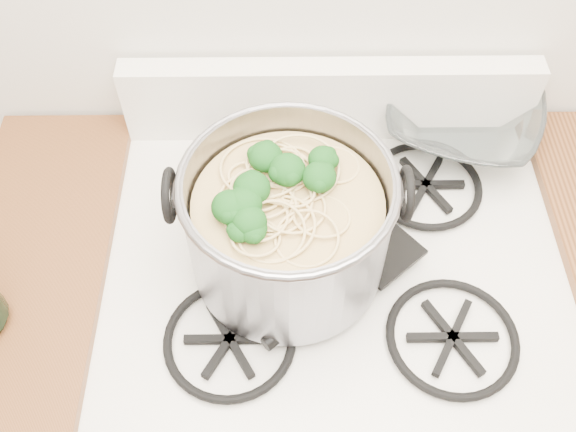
{
  "coord_description": "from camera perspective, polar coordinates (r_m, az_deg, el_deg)",
  "views": [
    {
      "loc": [
        -0.09,
        0.69,
        1.81
      ],
      "look_at": [
        -0.08,
        1.25,
        1.05
      ],
      "focal_mm": 40.0,
      "sensor_mm": 36.0,
      "label": 1
    }
  ],
  "objects": [
    {
      "name": "gas_range",
      "position": [
        1.49,
        3.15,
        -13.6
      ],
      "size": [
        0.76,
        0.66,
        0.92
      ],
      "color": "white",
      "rests_on": "ground"
    },
    {
      "name": "stock_pot",
      "position": [
        0.97,
        0.0,
        -0.84
      ],
      "size": [
        0.35,
        0.32,
        0.21
      ],
      "color": "gray",
      "rests_on": "gas_range"
    },
    {
      "name": "counter_left",
      "position": [
        1.53,
        -16.59,
        -12.77
      ],
      "size": [
        0.25,
        0.65,
        0.92
      ],
      "color": "silver",
      "rests_on": "ground"
    },
    {
      "name": "spatula",
      "position": [
        1.06,
        8.66,
        -3.08
      ],
      "size": [
        0.42,
        0.42,
        0.02
      ],
      "primitive_type": null,
      "rotation": [
        0.0,
        0.0,
        -0.87
      ],
      "color": "black",
      "rests_on": "gas_range"
    },
    {
      "name": "glass_bowl",
      "position": [
        1.26,
        15.08,
        7.87
      ],
      "size": [
        0.15,
        0.15,
        0.03
      ],
      "primitive_type": "imported",
      "rotation": [
        0.0,
        0.0,
        -0.34
      ],
      "color": "white",
      "rests_on": "gas_range"
    }
  ]
}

